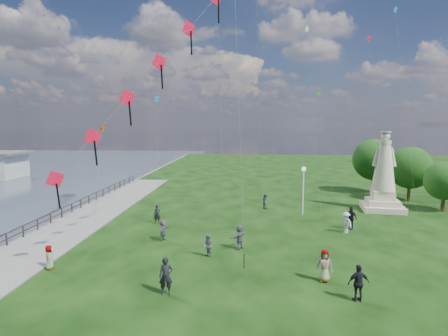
# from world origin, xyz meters

# --- Properties ---
(waterfront) EXTENTS (200.00, 200.00, 1.51)m
(waterfront) POSITION_xyz_m (-15.24, 8.99, -0.06)
(waterfront) COLOR #364351
(waterfront) RESTS_ON ground
(statue) EXTENTS (4.41, 4.41, 7.94)m
(statue) POSITION_xyz_m (14.39, 19.29, 3.00)
(statue) COLOR beige
(statue) RESTS_ON ground
(lamppost) EXTENTS (0.43, 0.43, 4.63)m
(lamppost) POSITION_xyz_m (6.07, 16.89, 3.34)
(lamppost) COLOR silver
(lamppost) RESTS_ON ground
(tree_row) EXTENTS (7.98, 14.68, 6.85)m
(tree_row) POSITION_xyz_m (18.11, 25.48, 3.88)
(tree_row) COLOR #382314
(tree_row) RESTS_ON ground
(person_0) EXTENTS (0.77, 0.57, 1.95)m
(person_0) POSITION_xyz_m (-3.44, -0.72, 0.97)
(person_0) COLOR black
(person_0) RESTS_ON ground
(person_1) EXTENTS (0.79, 0.86, 1.51)m
(person_1) POSITION_xyz_m (-1.86, 4.75, 0.75)
(person_1) COLOR #595960
(person_1) RESTS_ON ground
(person_3) EXTENTS (1.16, 0.72, 1.85)m
(person_3) POSITION_xyz_m (6.11, -0.89, 0.93)
(person_3) COLOR black
(person_3) RESTS_ON ground
(person_4) EXTENTS (0.92, 0.61, 1.80)m
(person_4) POSITION_xyz_m (4.92, 1.35, 0.90)
(person_4) COLOR #595960
(person_4) RESTS_ON ground
(person_5) EXTENTS (0.89, 1.59, 1.61)m
(person_5) POSITION_xyz_m (-5.55, 8.07, 0.81)
(person_5) COLOR #595960
(person_5) RESTS_ON ground
(person_6) EXTENTS (0.62, 0.42, 1.64)m
(person_6) POSITION_xyz_m (-7.13, 12.83, 0.82)
(person_6) COLOR black
(person_6) RESTS_ON ground
(person_7) EXTENTS (0.81, 0.88, 1.55)m
(person_7) POSITION_xyz_m (2.60, 19.33, 0.77)
(person_7) COLOR #595960
(person_7) RESTS_ON ground
(person_8) EXTENTS (1.04, 1.24, 1.71)m
(person_8) POSITION_xyz_m (8.58, 10.89, 0.85)
(person_8) COLOR silver
(person_8) RESTS_ON ground
(person_9) EXTENTS (1.20, 1.22, 1.93)m
(person_9) POSITION_xyz_m (9.24, 11.99, 0.97)
(person_9) COLOR black
(person_9) RESTS_ON ground
(person_10) EXTENTS (0.68, 0.83, 1.47)m
(person_10) POSITION_xyz_m (-11.13, 2.18, 0.73)
(person_10) COLOR #595960
(person_10) RESTS_ON ground
(person_11) EXTENTS (1.46, 1.72, 1.73)m
(person_11) POSITION_xyz_m (0.16, 6.50, 0.86)
(person_11) COLOR #595960
(person_11) RESTS_ON ground
(red_kite_train) EXTENTS (12.42, 9.35, 17.77)m
(red_kite_train) POSITION_xyz_m (-6.01, 4.61, 11.02)
(red_kite_train) COLOR black
(red_kite_train) RESTS_ON ground
(small_kites) EXTENTS (29.86, 17.47, 28.75)m
(small_kites) POSITION_xyz_m (3.31, 22.32, 14.65)
(small_kites) COLOR teal
(small_kites) RESTS_ON ground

